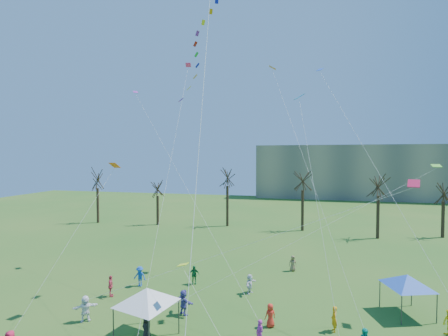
% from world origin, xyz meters
% --- Properties ---
extents(distant_building, '(60.00, 14.00, 15.00)m').
position_xyz_m(distant_building, '(22.00, 82.00, 7.50)').
color(distant_building, gray).
rests_on(distant_building, ground).
extents(bare_tree_row, '(71.94, 8.77, 10.80)m').
position_xyz_m(bare_tree_row, '(4.16, 36.71, 7.07)').
color(bare_tree_row, black).
rests_on(bare_tree_row, ground).
extents(big_box_kite, '(2.56, 6.20, 23.62)m').
position_xyz_m(big_box_kite, '(-2.63, 5.11, 18.70)').
color(big_box_kite, red).
rests_on(big_box_kite, ground).
extents(canopy_tent_white, '(4.28, 4.28, 3.32)m').
position_xyz_m(canopy_tent_white, '(-6.45, 4.66, 2.81)').
color(canopy_tent_white, '#3F3F44').
rests_on(canopy_tent_white, ground).
extents(canopy_tent_blue, '(3.83, 3.83, 3.01)m').
position_xyz_m(canopy_tent_blue, '(10.86, 11.74, 2.55)').
color(canopy_tent_blue, '#3F3F44').
rests_on(canopy_tent_blue, ground).
extents(festival_crowd, '(26.91, 19.70, 1.84)m').
position_xyz_m(festival_crowd, '(-1.89, 6.70, 0.88)').
color(festival_crowd, red).
rests_on(festival_crowd, ground).
extents(small_kites_aloft, '(27.94, 18.19, 29.12)m').
position_xyz_m(small_kites_aloft, '(-0.30, 11.49, 13.49)').
color(small_kites_aloft, '#DB510B').
rests_on(small_kites_aloft, ground).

